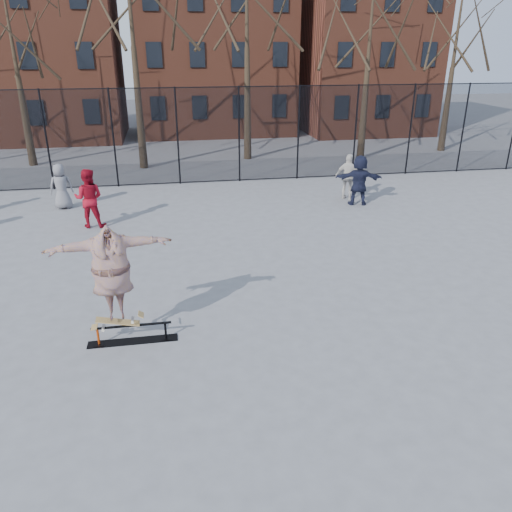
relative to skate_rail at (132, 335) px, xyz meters
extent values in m
plane|color=slate|center=(2.79, -0.59, -0.15)|extent=(100.00, 100.00, 0.00)
cube|color=black|center=(0.00, 0.00, -0.15)|extent=(1.79, 0.27, 0.01)
cylinder|color=#E6470D|center=(-0.66, 0.00, 0.03)|extent=(0.05, 0.05, 0.37)
cylinder|color=black|center=(0.66, 0.00, 0.03)|extent=(0.05, 0.05, 0.37)
cylinder|color=black|center=(0.00, 0.00, 0.21)|extent=(1.58, 0.05, 0.05)
imported|color=#523C97|center=(-0.25, 0.00, 1.31)|extent=(2.42, 0.92, 1.92)
imported|color=maroon|center=(-1.67, 7.37, 0.81)|extent=(1.02, 0.85, 1.92)
imported|color=silver|center=(7.72, 8.95, 0.72)|extent=(1.09, 0.91, 1.75)
imported|color=#1A1D34|center=(7.86, 8.20, 0.78)|extent=(1.80, 0.91, 1.86)
imported|color=slate|center=(-2.94, 9.59, 0.67)|extent=(0.90, 0.68, 1.65)
cylinder|color=black|center=(-3.81, 12.41, 1.85)|extent=(0.07, 0.07, 4.00)
cylinder|color=black|center=(-1.21, 12.41, 1.85)|extent=(0.07, 0.07, 4.00)
cylinder|color=black|center=(1.39, 12.41, 1.85)|extent=(0.07, 0.07, 4.00)
cylinder|color=black|center=(3.99, 12.41, 1.85)|extent=(0.07, 0.07, 4.00)
cylinder|color=black|center=(6.59, 12.41, 1.85)|extent=(0.07, 0.07, 4.00)
cylinder|color=black|center=(9.19, 12.41, 1.85)|extent=(0.07, 0.07, 4.00)
cylinder|color=black|center=(11.79, 12.41, 1.85)|extent=(0.07, 0.07, 4.00)
cylinder|color=black|center=(14.39, 12.41, 1.85)|extent=(0.07, 0.07, 4.00)
cube|color=black|center=(2.79, 12.41, 1.85)|extent=(34.00, 0.01, 4.00)
cylinder|color=black|center=(2.79, 12.41, 3.81)|extent=(34.00, 0.04, 0.04)
cone|color=black|center=(-5.71, 17.21, 2.16)|extent=(0.40, 0.40, 4.62)
cone|color=black|center=(-0.21, 15.91, 2.16)|extent=(0.40, 0.40, 4.62)
cone|color=black|center=(5.29, 17.21, 2.16)|extent=(0.40, 0.40, 4.62)
cone|color=black|center=(10.79, 15.91, 2.16)|extent=(0.40, 0.40, 4.62)
cone|color=black|center=(16.29, 17.21, 2.16)|extent=(0.40, 0.40, 4.62)
cube|color=brown|center=(-6.21, 25.41, 5.85)|extent=(9.00, 7.00, 12.00)
cube|color=brown|center=(4.29, 25.41, 6.35)|extent=(10.00, 7.00, 13.00)
cube|color=brown|center=(14.29, 25.41, 5.35)|extent=(8.00, 7.00, 11.00)
camera|label=1|loc=(0.96, -8.93, 5.40)|focal=35.00mm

